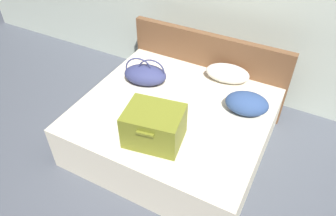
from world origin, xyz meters
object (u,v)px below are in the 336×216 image
Objects in this scene: hard_case_large at (154,126)px; bed at (174,127)px; duffel_bag at (145,74)px; pillow_center_head at (227,73)px; pillow_near_headboard at (247,103)px.

bed is at bearing 84.95° from hard_case_large.
pillow_center_head is (0.77, 0.44, -0.01)m from duffel_bag.
duffel_bag is at bearing 152.55° from bed.
duffel_bag is (-0.47, 0.24, 0.35)m from bed.
pillow_near_headboard is 0.88× the size of pillow_center_head.
pillow_near_headboard is (1.10, 0.04, -0.01)m from duffel_bag.
hard_case_large is 0.86m from duffel_bag.
pillow_center_head reaches higher than bed.
duffel_bag reaches higher than pillow_near_headboard.
bed is 3.37× the size of hard_case_large.
pillow_center_head is at bearing 29.69° from duffel_bag.
pillow_center_head is at bearing 67.19° from hard_case_large.
bed is at bearing -155.68° from pillow_near_headboard.
pillow_center_head is (0.30, 0.68, 0.35)m from bed.
duffel_bag is 1.10m from pillow_near_headboard.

